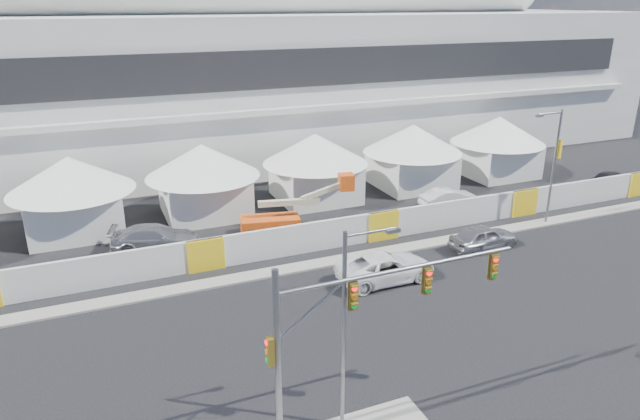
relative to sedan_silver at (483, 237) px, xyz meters
name	(u,v)px	position (x,y,z in m)	size (l,w,h in m)	color
ground	(422,386)	(-11.33, -10.61, -0.80)	(160.00, 160.00, 0.00)	black
far_curb	(562,219)	(8.67, 1.89, -0.74)	(80.00, 1.20, 0.12)	gray
stadium	(284,59)	(-2.62, 30.90, 8.65)	(80.00, 24.80, 21.98)	silver
tent_row	(261,167)	(-10.83, 13.39, 2.35)	(53.40, 8.40, 5.40)	white
hoarding_fence	(383,225)	(-5.33, 3.89, 0.20)	(70.00, 0.25, 2.00)	silver
scaffold_tower	(587,80)	(34.67, 25.39, 5.20)	(4.40, 4.40, 12.00)	#595B60
sedan_silver	(483,237)	(0.00, 0.00, 0.00)	(4.67, 1.88, 1.59)	#9F9EA3
pickup_curb	(386,267)	(-8.05, -1.48, 0.01)	(5.79, 2.67, 1.61)	white
lot_car_a	(449,198)	(2.48, 7.40, -0.03)	(4.64, 1.62, 1.53)	silver
lot_car_b	(611,179)	(18.23, 6.16, -0.02)	(4.58, 1.84, 1.56)	black
lot_car_c	(156,238)	(-19.69, 8.11, 0.02)	(5.65, 2.30, 1.64)	#AAAAAE
traffic_mast	(334,340)	(-15.95, -11.80, 3.34)	(9.75, 0.69, 7.13)	slate
streetlight_median	(349,317)	(-15.21, -11.41, 3.87)	(2.17, 0.22, 7.86)	slate
streetlight_curb	(553,159)	(6.90, 1.89, 4.01)	(2.45, 0.55, 8.28)	slate
boom_lift	(281,218)	(-11.27, 7.74, 0.28)	(8.09, 2.57, 4.01)	#E25015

